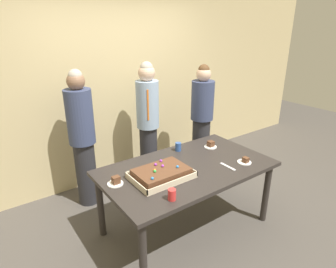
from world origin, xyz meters
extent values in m
plane|color=#4C4742|center=(0.00, 0.00, 0.00)|extent=(12.00, 12.00, 0.00)
cube|color=#CCB784|center=(0.00, 1.60, 1.50)|extent=(8.00, 0.12, 3.00)
cube|color=#2D2826|center=(0.00, 0.00, 0.74)|extent=(1.79, 1.03, 0.04)
cylinder|color=#2D2826|center=(-0.81, -0.43, 0.36)|extent=(0.07, 0.07, 0.72)
cylinder|color=#2D2826|center=(0.81, -0.43, 0.36)|extent=(0.07, 0.07, 0.72)
cylinder|color=#2D2826|center=(-0.81, 0.43, 0.36)|extent=(0.07, 0.07, 0.72)
cylinder|color=#2D2826|center=(0.81, 0.43, 0.36)|extent=(0.07, 0.07, 0.72)
cube|color=beige|center=(-0.35, -0.03, 0.77)|extent=(0.58, 0.41, 0.01)
cube|color=beige|center=(-0.35, -0.23, 0.80)|extent=(0.58, 0.01, 0.05)
cube|color=beige|center=(-0.35, 0.17, 0.80)|extent=(0.58, 0.01, 0.05)
cube|color=beige|center=(-0.63, -0.03, 0.80)|extent=(0.01, 0.41, 0.05)
cube|color=beige|center=(-0.06, -0.03, 0.80)|extent=(0.01, 0.41, 0.05)
cube|color=brown|center=(-0.35, -0.03, 0.82)|extent=(0.51, 0.34, 0.08)
sphere|color=#2D84E0|center=(-0.52, -0.15, 0.87)|extent=(0.03, 0.03, 0.03)
sphere|color=purple|center=(-0.31, 0.00, 0.87)|extent=(0.03, 0.03, 0.03)
sphere|color=#2D84E0|center=(-0.21, -0.10, 0.87)|extent=(0.03, 0.03, 0.03)
sphere|color=purple|center=(-0.35, 0.06, 0.87)|extent=(0.03, 0.03, 0.03)
sphere|color=orange|center=(-0.42, -0.03, 0.87)|extent=(0.03, 0.03, 0.03)
sphere|color=green|center=(-0.43, -0.05, 0.87)|extent=(0.03, 0.03, 0.03)
sphere|color=purple|center=(-0.26, 0.10, 0.87)|extent=(0.03, 0.03, 0.03)
cylinder|color=white|center=(-0.77, 0.12, 0.77)|extent=(0.15, 0.15, 0.01)
cube|color=brown|center=(-0.76, 0.11, 0.81)|extent=(0.07, 0.06, 0.07)
cylinder|color=white|center=(0.55, 0.22, 0.77)|extent=(0.15, 0.15, 0.01)
cube|color=brown|center=(0.55, 0.23, 0.81)|extent=(0.07, 0.07, 0.06)
cylinder|color=white|center=(0.56, -0.29, 0.77)|extent=(0.15, 0.15, 0.01)
cube|color=brown|center=(0.56, -0.30, 0.80)|extent=(0.05, 0.06, 0.05)
cylinder|color=#2D5199|center=(0.17, 0.37, 0.81)|extent=(0.07, 0.07, 0.10)
cylinder|color=red|center=(-0.49, -0.39, 0.81)|extent=(0.07, 0.07, 0.10)
cube|color=silver|center=(0.34, -0.25, 0.77)|extent=(0.03, 0.20, 0.01)
cylinder|color=#28282D|center=(0.98, 0.87, 0.43)|extent=(0.26, 0.26, 0.87)
cylinder|color=#384266|center=(0.98, 0.87, 1.15)|extent=(0.32, 0.32, 0.55)
sphere|color=beige|center=(0.98, 0.87, 1.51)|extent=(0.20, 0.20, 0.20)
sphere|color=brown|center=(0.98, 0.87, 1.57)|extent=(0.16, 0.16, 0.16)
cylinder|color=#28282D|center=(-0.70, 1.12, 0.41)|extent=(0.25, 0.25, 0.83)
cylinder|color=#384266|center=(-0.70, 1.12, 1.15)|extent=(0.31, 0.31, 0.65)
sphere|color=#8C664C|center=(-0.70, 1.12, 1.56)|extent=(0.20, 0.20, 0.20)
sphere|color=#B2A899|center=(-0.70, 1.12, 1.62)|extent=(0.16, 0.16, 0.16)
cylinder|color=#28282D|center=(0.20, 1.09, 0.42)|extent=(0.24, 0.24, 0.85)
cylinder|color=#93ADCC|center=(0.20, 1.09, 1.16)|extent=(0.30, 0.30, 0.63)
cube|color=orange|center=(0.14, 0.96, 1.19)|extent=(0.04, 0.02, 0.40)
sphere|color=beige|center=(0.20, 1.09, 1.57)|extent=(0.22, 0.22, 0.22)
sphere|color=#B2A899|center=(0.20, 1.09, 1.63)|extent=(0.17, 0.17, 0.17)
camera|label=1|loc=(-1.72, -2.05, 2.17)|focal=30.70mm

